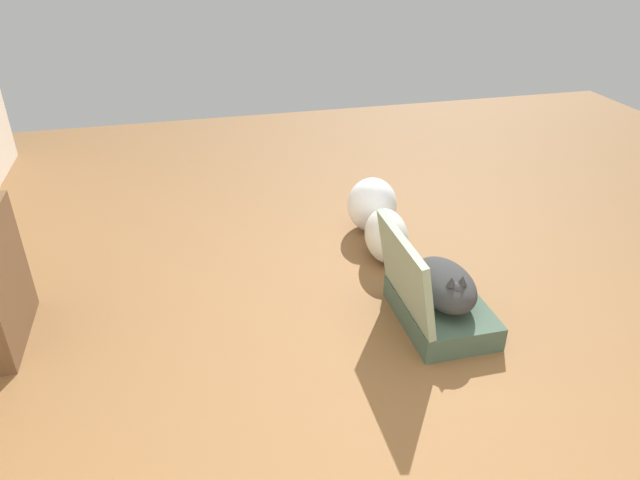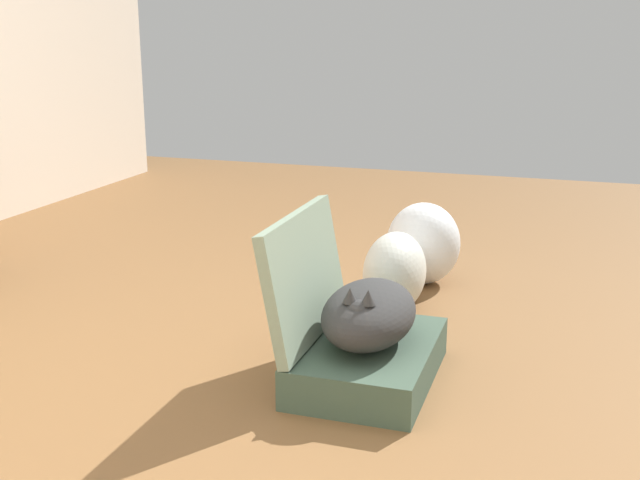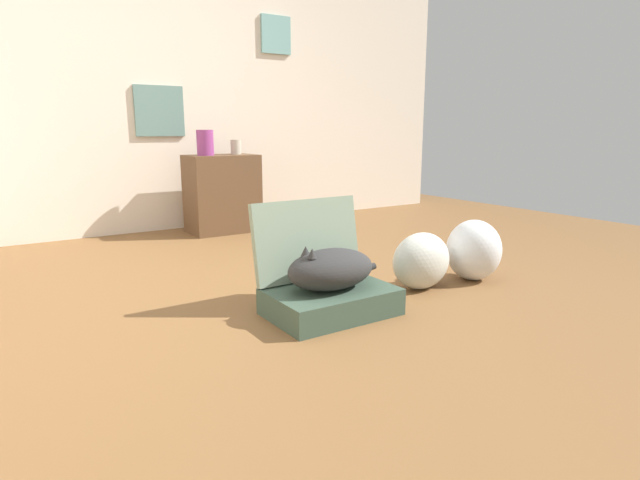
# 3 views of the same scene
# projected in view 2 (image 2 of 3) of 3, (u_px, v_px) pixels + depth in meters

# --- Properties ---
(ground_plane) EXTENTS (7.68, 7.68, 0.00)m
(ground_plane) POSITION_uv_depth(u_px,v_px,m) (247.00, 391.00, 2.43)
(ground_plane) COLOR brown
(ground_plane) RESTS_ON ground
(suitcase_base) EXTENTS (0.58, 0.40, 0.13)m
(suitcase_base) POSITION_uv_depth(u_px,v_px,m) (368.00, 361.00, 2.49)
(suitcase_base) COLOR #384C3D
(suitcase_base) RESTS_ON ground
(suitcase_lid) EXTENTS (0.58, 0.11, 0.40)m
(suitcase_lid) POSITION_uv_depth(u_px,v_px,m) (305.00, 275.00, 2.48)
(suitcase_lid) COLOR gray
(suitcase_lid) RESTS_ON suitcase_base
(cat) EXTENTS (0.52, 0.28, 0.22)m
(cat) POSITION_uv_depth(u_px,v_px,m) (369.00, 314.00, 2.44)
(cat) COLOR #2D2D2D
(cat) RESTS_ON suitcase_base
(plastic_bag_white) EXTENTS (0.35, 0.24, 0.31)m
(plastic_bag_white) POSITION_uv_depth(u_px,v_px,m) (395.00, 272.00, 3.07)
(plastic_bag_white) COLOR silver
(plastic_bag_white) RESTS_ON ground
(plastic_bag_clear) EXTENTS (0.31, 0.31, 0.35)m
(plastic_bag_clear) POSITION_uv_depth(u_px,v_px,m) (423.00, 243.00, 3.40)
(plastic_bag_clear) COLOR silver
(plastic_bag_clear) RESTS_ON ground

